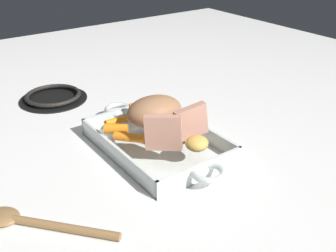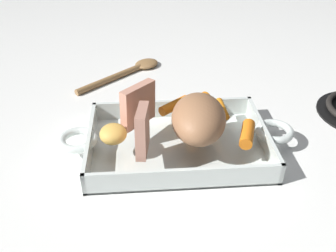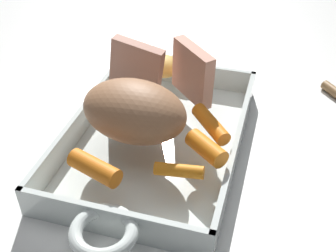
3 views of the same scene
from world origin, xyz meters
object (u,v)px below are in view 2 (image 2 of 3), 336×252
at_px(pork_roast, 199,118).
at_px(baby_carrot_long, 222,109).
at_px(roast_slice_thin, 143,130).
at_px(baby_carrot_northeast, 247,134).
at_px(serving_spoon, 131,70).
at_px(roasting_dish, 178,143).
at_px(baby_carrot_southwest, 199,102).
at_px(roast_slice_thick, 138,105).
at_px(baby_carrot_center_right, 174,105).
at_px(potato_golden_small, 113,134).

height_order(pork_roast, baby_carrot_long, pork_roast).
relative_size(pork_roast, roast_slice_thin, 1.79).
distance_m(baby_carrot_northeast, serving_spoon, 0.42).
distance_m(roasting_dish, baby_carrot_southwest, 0.10).
xyz_separation_m(baby_carrot_long, serving_spoon, (0.18, -0.27, -0.04)).
height_order(roast_slice_thin, baby_carrot_southwest, roast_slice_thin).
height_order(roast_slice_thick, baby_carrot_southwest, roast_slice_thick).
bearing_deg(roast_slice_thin, baby_carrot_long, -146.17).
bearing_deg(baby_carrot_northeast, baby_carrot_center_right, -42.49).
xyz_separation_m(pork_roast, roast_slice_thin, (0.10, 0.03, 0.00)).
distance_m(roast_slice_thick, baby_carrot_long, 0.17).
bearing_deg(serving_spoon, baby_carrot_northeast, -101.60).
bearing_deg(baby_carrot_center_right, roast_slice_thick, 30.63).
relative_size(baby_carrot_center_right, baby_carrot_long, 1.22).
height_order(baby_carrot_northeast, baby_carrot_center_right, baby_carrot_northeast).
relative_size(roast_slice_thick, baby_carrot_long, 1.38).
relative_size(roast_slice_thin, baby_carrot_center_right, 1.09).
bearing_deg(roasting_dish, baby_carrot_long, -148.97).
relative_size(roast_slice_thick, baby_carrot_northeast, 1.20).
distance_m(roasting_dish, baby_carrot_long, 0.11).
bearing_deg(baby_carrot_northeast, roast_slice_thin, 4.22).
distance_m(roast_slice_thin, serving_spoon, 0.38).
relative_size(potato_golden_small, serving_spoon, 0.24).
xyz_separation_m(pork_roast, baby_carrot_long, (-0.06, -0.07, -0.03)).
distance_m(pork_roast, baby_carrot_southwest, 0.10).
bearing_deg(baby_carrot_center_right, baby_carrot_long, 169.48).
relative_size(roast_slice_thick, baby_carrot_southwest, 1.44).
relative_size(roast_slice_thick, roast_slice_thin, 1.03).
bearing_deg(pork_roast, baby_carrot_southwest, -99.65).
bearing_deg(baby_carrot_southwest, baby_carrot_northeast, 121.00).
height_order(roast_slice_thin, baby_carrot_northeast, roast_slice_thin).
bearing_deg(baby_carrot_southwest, potato_golden_small, 31.71).
xyz_separation_m(roast_slice_thin, baby_carrot_long, (-0.15, -0.10, -0.03)).
bearing_deg(pork_roast, baby_carrot_northeast, 167.76).
relative_size(baby_carrot_northeast, potato_golden_small, 1.27).
distance_m(roast_slice_thin, baby_carrot_northeast, 0.18).
height_order(pork_roast, serving_spoon, pork_roast).
relative_size(roast_slice_thick, serving_spoon, 0.36).
distance_m(roasting_dish, baby_carrot_center_right, 0.08).
xyz_separation_m(roasting_dish, baby_carrot_southwest, (-0.05, -0.08, 0.04)).
relative_size(baby_carrot_center_right, potato_golden_small, 1.36).
xyz_separation_m(pork_roast, baby_carrot_center_right, (0.03, -0.09, -0.03)).
height_order(roast_slice_thick, roast_slice_thin, roast_slice_thin).
bearing_deg(roast_slice_thick, potato_golden_small, 51.03).
relative_size(roast_slice_thick, baby_carrot_center_right, 1.12).
bearing_deg(roast_slice_thick, pork_roast, 155.23).
distance_m(roasting_dish, roast_slice_thick, 0.10).
bearing_deg(baby_carrot_southwest, baby_carrot_center_right, 5.93).
height_order(roasting_dish, roast_slice_thin, roast_slice_thin).
relative_size(baby_carrot_long, serving_spoon, 0.26).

